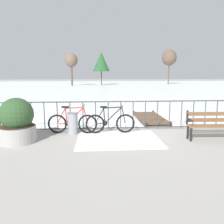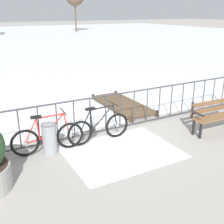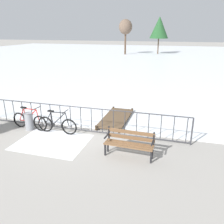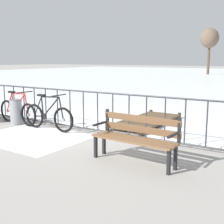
{
  "view_description": "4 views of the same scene",
  "coord_description": "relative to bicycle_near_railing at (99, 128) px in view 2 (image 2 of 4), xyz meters",
  "views": [
    {
      "loc": [
        -1.11,
        -7.78,
        2.02
      ],
      "look_at": [
        -0.54,
        0.08,
        0.66
      ],
      "focal_mm": 35.08,
      "sensor_mm": 36.0,
      "label": 1
    },
    {
      "loc": [
        -3.54,
        -6.35,
        3.18
      ],
      "look_at": [
        0.01,
        0.07,
        0.53
      ],
      "focal_mm": 45.38,
      "sensor_mm": 36.0,
      "label": 2
    },
    {
      "loc": [
        3.88,
        -8.05,
        3.94
      ],
      "look_at": [
        1.45,
        0.3,
        0.87
      ],
      "focal_mm": 37.34,
      "sensor_mm": 36.0,
      "label": 3
    },
    {
      "loc": [
        5.02,
        -5.99,
        1.86
      ],
      "look_at": [
        1.08,
        0.05,
        0.58
      ],
      "focal_mm": 47.81,
      "sensor_mm": 36.0,
      "label": 4
    }
  ],
  "objects": [
    {
      "name": "ground_plane",
      "position": [
        0.64,
        0.41,
        -0.37
      ],
      "size": [
        160.0,
        160.0,
        0.0
      ],
      "primitive_type": "plane",
      "color": "#9E9991"
    },
    {
      "name": "snow_patch",
      "position": [
        0.2,
        -0.79,
        -0.36
      ],
      "size": [
        2.58,
        2.0,
        0.01
      ],
      "primitive_type": "cube",
      "color": "white",
      "rests_on": "ground"
    },
    {
      "name": "railing_fence",
      "position": [
        0.64,
        0.41,
        0.19
      ],
      "size": [
        9.06,
        0.06,
        1.07
      ],
      "color": "#38383D",
      "rests_on": "ground"
    },
    {
      "name": "bicycle_near_railing",
      "position": [
        0.0,
        0.0,
        0.0
      ],
      "size": [
        1.71,
        0.52,
        0.97
      ],
      "color": "black",
      "rests_on": "ground"
    },
    {
      "name": "bicycle_second",
      "position": [
        -1.3,
        0.05,
        0.0
      ],
      "size": [
        1.71,
        0.52,
        0.97
      ],
      "color": "black",
      "rests_on": "ground"
    },
    {
      "name": "park_bench",
      "position": [
        3.16,
        -0.94,
        0.14
      ],
      "size": [
        1.62,
        0.55,
        0.89
      ],
      "color": "brown",
      "rests_on": "ground"
    },
    {
      "name": "trash_bin",
      "position": [
        -1.29,
        -0.0,
        0.0
      ],
      "size": [
        0.35,
        0.35,
        0.73
      ],
      "color": "gray",
      "rests_on": "ground"
    },
    {
      "name": "wooden_dock",
      "position": [
        1.9,
        2.02,
        -0.25
      ],
      "size": [
        1.1,
        2.72,
        0.2
      ],
      "color": "brown",
      "rests_on": "ground"
    }
  ]
}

